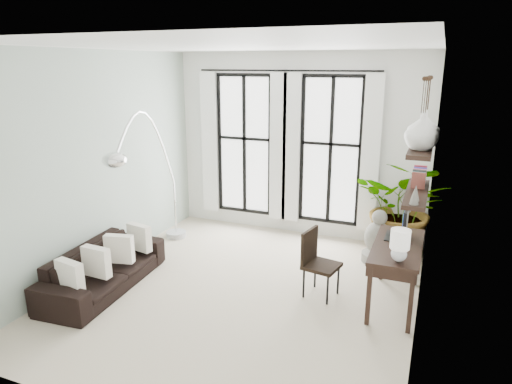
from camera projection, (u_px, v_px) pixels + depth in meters
The scene contains 16 objects.
floor at pixel (241, 291), 6.21m from camera, with size 5.00×5.00×0.00m, color beige.
ceiling at pixel (239, 45), 5.34m from camera, with size 5.00×5.00×0.00m, color white.
wall_left at pixel (98, 164), 6.59m from camera, with size 5.00×5.00×0.00m, color #9DAFA2.
wall_right at pixel (429, 196), 4.97m from camera, with size 5.00×5.00×0.00m, color white.
wall_back at pixel (298, 146), 8.01m from camera, with size 4.50×4.50×0.00m, color white.
windows at pixel (285, 148), 8.03m from camera, with size 3.26×0.13×2.65m.
wall_shelves at pixel (419, 174), 5.41m from camera, with size 0.25×1.30×0.60m.
sofa at pixel (104, 268), 6.25m from camera, with size 2.00×0.78×0.58m, color black.
throw_pillows at pixel (108, 255), 6.16m from camera, with size 0.40×1.52×0.40m.
plant at pixel (405, 208), 7.23m from camera, with size 1.43×1.24×1.58m, color #2D7228.
desk at pixel (397, 251), 5.66m from camera, with size 0.58×1.38×1.20m.
desk_chair at pixel (316, 259), 6.01m from camera, with size 0.50×0.50×0.90m.
arc_lamp at pixel (147, 145), 6.71m from camera, with size 0.73×2.30×2.36m.
buddha at pixel (378, 240), 7.07m from camera, with size 0.47×0.47×0.84m.
vase_a at pixel (422, 132), 5.01m from camera, with size 0.37×0.37×0.38m, color white.
vase_b at pixel (424, 128), 5.36m from camera, with size 0.37×0.37×0.38m, color white.
Camera 1 is at (2.29, -5.12, 3.00)m, focal length 32.00 mm.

